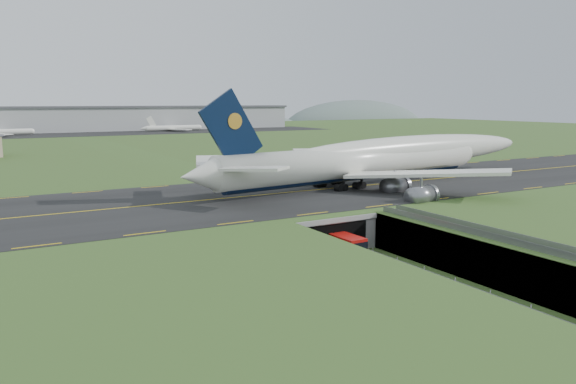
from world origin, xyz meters
TOP-DOWN VIEW (x-y plane):
  - ground at (0.00, 0.00)m, footprint 900.00×900.00m
  - airfield_deck at (0.00, 0.00)m, footprint 800.00×800.00m
  - trench_road at (0.00, -7.50)m, footprint 12.00×75.00m
  - taxiway at (0.00, 33.00)m, footprint 800.00×44.00m
  - tunnel_portal at (0.00, 16.71)m, footprint 17.00×22.30m
  - guideway at (11.00, -19.11)m, footprint 3.00×53.00m
  - jumbo_jet at (30.78, 34.46)m, footprint 103.17×64.39m
  - shuttle_tram at (0.11, 6.29)m, footprint 3.50×8.63m
  - cargo_terminal at (-0.23, 299.41)m, footprint 320.00×67.00m
  - distant_hills at (64.38, 430.00)m, footprint 700.00×91.00m

SIDE VIEW (x-z plane):
  - distant_hills at x=64.38m, z-range -34.00..26.00m
  - ground at x=0.00m, z-range 0.00..0.00m
  - trench_road at x=0.00m, z-range 0.00..0.20m
  - shuttle_tram at x=0.11m, z-range 0.16..3.62m
  - airfield_deck at x=0.00m, z-range 0.00..6.00m
  - tunnel_portal at x=0.00m, z-range 0.33..6.33m
  - guideway at x=11.00m, z-range 1.80..8.85m
  - taxiway at x=0.00m, z-range 6.00..6.18m
  - jumbo_jet at x=30.78m, z-range 1.06..22.53m
  - cargo_terminal at x=-0.23m, z-range 6.16..21.76m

